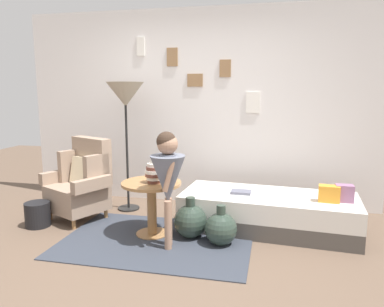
# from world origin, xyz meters

# --- Properties ---
(ground_plane) EXTENTS (12.00, 12.00, 0.00)m
(ground_plane) POSITION_xyz_m (0.00, 0.00, 0.00)
(ground_plane) COLOR brown
(gallery_wall) EXTENTS (4.80, 0.12, 2.60)m
(gallery_wall) POSITION_xyz_m (0.00, 1.95, 1.30)
(gallery_wall) COLOR silver
(gallery_wall) RESTS_ON ground
(rug) EXTENTS (1.93, 1.33, 0.01)m
(rug) POSITION_xyz_m (-0.12, 0.48, 0.01)
(rug) COLOR #333842
(rug) RESTS_ON ground
(armchair) EXTENTS (0.89, 0.81, 0.97)m
(armchair) POSITION_xyz_m (-1.22, 0.97, 0.44)
(armchair) COLOR #9E7042
(armchair) RESTS_ON ground
(daybed) EXTENTS (1.96, 0.95, 0.40)m
(daybed) POSITION_xyz_m (0.99, 1.07, 0.20)
(daybed) COLOR #4C4742
(daybed) RESTS_ON ground
(pillow_head) EXTENTS (0.18, 0.12, 0.18)m
(pillow_head) POSITION_xyz_m (1.76, 0.98, 0.49)
(pillow_head) COLOR gray
(pillow_head) RESTS_ON daybed
(pillow_mid) EXTENTS (0.22, 0.14, 0.17)m
(pillow_mid) POSITION_xyz_m (1.60, 0.93, 0.49)
(pillow_mid) COLOR orange
(pillow_mid) RESTS_ON daybed
(side_table) EXTENTS (0.63, 0.63, 0.58)m
(side_table) POSITION_xyz_m (-0.22, 0.63, 0.42)
(side_table) COLOR #9E7042
(side_table) RESTS_ON ground
(vase_striped) EXTENTS (0.18, 0.18, 0.27)m
(vase_striped) POSITION_xyz_m (-0.18, 0.61, 0.69)
(vase_striped) COLOR brown
(vase_striped) RESTS_ON side_table
(floor_lamp) EXTENTS (0.47, 0.47, 1.64)m
(floor_lamp) POSITION_xyz_m (-0.80, 1.40, 1.44)
(floor_lamp) COLOR black
(floor_lamp) RESTS_ON ground
(person_child) EXTENTS (0.34, 0.34, 1.16)m
(person_child) POSITION_xyz_m (0.05, 0.35, 0.74)
(person_child) COLOR #A37A60
(person_child) RESTS_ON ground
(book_on_daybed) EXTENTS (0.22, 0.16, 0.03)m
(book_on_daybed) POSITION_xyz_m (0.69, 1.05, 0.42)
(book_on_daybed) COLOR slate
(book_on_daybed) RESTS_ON daybed
(demijohn_near) EXTENTS (0.35, 0.35, 0.44)m
(demijohn_near) POSITION_xyz_m (0.20, 0.65, 0.18)
(demijohn_near) COLOR #2D3D33
(demijohn_near) RESTS_ON ground
(demijohn_far) EXTENTS (0.33, 0.33, 0.41)m
(demijohn_far) POSITION_xyz_m (0.54, 0.54, 0.17)
(demijohn_far) COLOR #2D3D33
(demijohn_far) RESTS_ON ground
(magazine_basket) EXTENTS (0.28, 0.28, 0.28)m
(magazine_basket) POSITION_xyz_m (-1.58, 0.59, 0.14)
(magazine_basket) COLOR black
(magazine_basket) RESTS_ON ground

